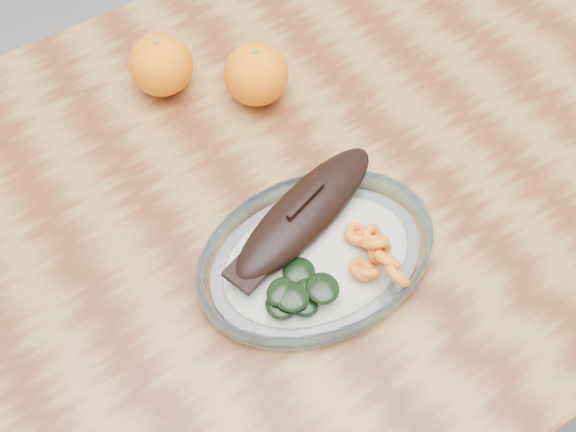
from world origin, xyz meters
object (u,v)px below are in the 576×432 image
Objects in this scene: orange_right at (256,74)px; plated_meal at (316,253)px; orange_left at (161,65)px; dining_table at (253,246)px.

plated_meal is at bearing -106.59° from orange_right.
plated_meal is 0.26m from orange_right.
orange_right is (0.10, -0.08, -0.00)m from orange_left.
plated_meal is 0.33m from orange_left.
dining_table is 14.31× the size of orange_right.
dining_table is 0.22m from orange_right.
orange_right is at bearing 55.28° from dining_table.
orange_left reaches higher than dining_table.
plated_meal is (0.02, -0.11, 0.12)m from dining_table.
orange_left and orange_right have the same top height.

